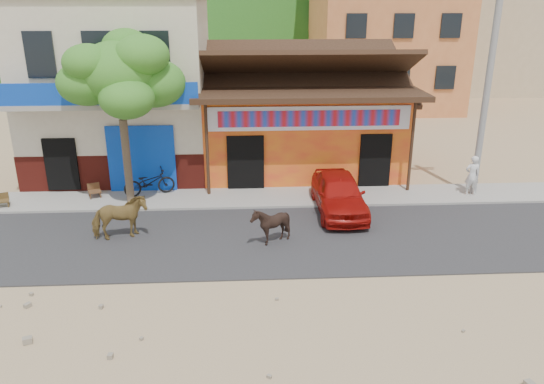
{
  "coord_description": "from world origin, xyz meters",
  "views": [
    {
      "loc": [
        -0.44,
        -12.42,
        7.11
      ],
      "look_at": [
        0.39,
        3.0,
        1.4
      ],
      "focal_mm": 35.0,
      "sensor_mm": 36.0,
      "label": 1
    }
  ],
  "objects_px": {
    "utility_pole": "(488,86)",
    "red_car": "(339,193)",
    "cow_dark": "(271,225)",
    "cafe_chair_right": "(94,185)",
    "cafe_chair_left": "(2,195)",
    "pedestrian": "(472,175)",
    "cow_tan": "(120,218)",
    "scooter": "(149,182)",
    "tree": "(123,120)"
  },
  "relations": [
    {
      "from": "utility_pole",
      "to": "red_car",
      "type": "bearing_deg",
      "value": -165.32
    },
    {
      "from": "cow_dark",
      "to": "cafe_chair_right",
      "type": "distance_m",
      "value": 7.51
    },
    {
      "from": "red_car",
      "to": "cafe_chair_left",
      "type": "distance_m",
      "value": 11.83
    },
    {
      "from": "utility_pole",
      "to": "pedestrian",
      "type": "height_order",
      "value": "utility_pole"
    },
    {
      "from": "cow_tan",
      "to": "scooter",
      "type": "distance_m",
      "value": 3.66
    },
    {
      "from": "cow_dark",
      "to": "red_car",
      "type": "height_order",
      "value": "red_car"
    },
    {
      "from": "red_car",
      "to": "pedestrian",
      "type": "xyz_separation_m",
      "value": [
        5.2,
        1.24,
        0.15
      ]
    },
    {
      "from": "cow_tan",
      "to": "tree",
      "type": "bearing_deg",
      "value": -11.0
    },
    {
      "from": "cow_tan",
      "to": "scooter",
      "type": "bearing_deg",
      "value": -21.34
    },
    {
      "from": "cow_dark",
      "to": "cafe_chair_right",
      "type": "bearing_deg",
      "value": -110.61
    },
    {
      "from": "cow_dark",
      "to": "cafe_chair_left",
      "type": "height_order",
      "value": "cow_dark"
    },
    {
      "from": "scooter",
      "to": "cafe_chair_left",
      "type": "height_order",
      "value": "scooter"
    },
    {
      "from": "cow_tan",
      "to": "utility_pole",
      "type": "bearing_deg",
      "value": -92.08
    },
    {
      "from": "scooter",
      "to": "cafe_chair_right",
      "type": "bearing_deg",
      "value": 74.91
    },
    {
      "from": "tree",
      "to": "cow_dark",
      "type": "xyz_separation_m",
      "value": [
        4.91,
        -3.61,
        -2.48
      ]
    },
    {
      "from": "utility_pole",
      "to": "cafe_chair_left",
      "type": "distance_m",
      "value": 17.57
    },
    {
      "from": "tree",
      "to": "red_car",
      "type": "xyz_separation_m",
      "value": [
        7.4,
        -1.22,
        -2.4
      ]
    },
    {
      "from": "cow_dark",
      "to": "scooter",
      "type": "height_order",
      "value": "cow_dark"
    },
    {
      "from": "tree",
      "to": "cafe_chair_left",
      "type": "distance_m",
      "value": 5.1
    },
    {
      "from": "tree",
      "to": "utility_pole",
      "type": "distance_m",
      "value": 12.84
    },
    {
      "from": "cow_tan",
      "to": "scooter",
      "type": "height_order",
      "value": "cow_tan"
    },
    {
      "from": "scooter",
      "to": "cafe_chair_right",
      "type": "height_order",
      "value": "scooter"
    },
    {
      "from": "cow_dark",
      "to": "scooter",
      "type": "bearing_deg",
      "value": -122.17
    },
    {
      "from": "cow_dark",
      "to": "red_car",
      "type": "bearing_deg",
      "value": 146.09
    },
    {
      "from": "cow_dark",
      "to": "pedestrian",
      "type": "relative_size",
      "value": 0.81
    },
    {
      "from": "scooter",
      "to": "tree",
      "type": "bearing_deg",
      "value": 116.09
    },
    {
      "from": "cow_tan",
      "to": "scooter",
      "type": "relative_size",
      "value": 0.88
    },
    {
      "from": "red_car",
      "to": "pedestrian",
      "type": "height_order",
      "value": "pedestrian"
    },
    {
      "from": "tree",
      "to": "utility_pole",
      "type": "relative_size",
      "value": 0.75
    },
    {
      "from": "cafe_chair_right",
      "to": "cow_tan",
      "type": "bearing_deg",
      "value": -86.16
    },
    {
      "from": "cow_tan",
      "to": "red_car",
      "type": "relative_size",
      "value": 0.42
    },
    {
      "from": "tree",
      "to": "cafe_chair_left",
      "type": "xyz_separation_m",
      "value": [
        -4.4,
        -0.3,
        -2.57
      ]
    },
    {
      "from": "red_car",
      "to": "scooter",
      "type": "relative_size",
      "value": 2.12
    },
    {
      "from": "red_car",
      "to": "cafe_chair_left",
      "type": "relative_size",
      "value": 4.62
    },
    {
      "from": "cow_tan",
      "to": "cafe_chair_right",
      "type": "relative_size",
      "value": 1.77
    },
    {
      "from": "tree",
      "to": "cow_tan",
      "type": "bearing_deg",
      "value": -84.41
    },
    {
      "from": "cow_tan",
      "to": "cow_dark",
      "type": "distance_m",
      "value": 4.65
    },
    {
      "from": "cow_tan",
      "to": "red_car",
      "type": "distance_m",
      "value": 7.33
    },
    {
      "from": "scooter",
      "to": "cow_dark",
      "type": "bearing_deg",
      "value": -153.7
    },
    {
      "from": "utility_pole",
      "to": "cow_dark",
      "type": "bearing_deg",
      "value": -154.24
    },
    {
      "from": "scooter",
      "to": "cafe_chair_left",
      "type": "distance_m",
      "value": 5.08
    },
    {
      "from": "tree",
      "to": "utility_pole",
      "type": "xyz_separation_m",
      "value": [
        12.8,
        0.2,
        1.0
      ]
    },
    {
      "from": "cafe_chair_right",
      "to": "red_car",
      "type": "bearing_deg",
      "value": -32.83
    },
    {
      "from": "scooter",
      "to": "cafe_chair_left",
      "type": "bearing_deg",
      "value": 81.0
    },
    {
      "from": "scooter",
      "to": "pedestrian",
      "type": "relative_size",
      "value": 1.25
    },
    {
      "from": "pedestrian",
      "to": "cow_dark",
      "type": "bearing_deg",
      "value": 25.05
    },
    {
      "from": "pedestrian",
      "to": "cafe_chair_left",
      "type": "relative_size",
      "value": 1.74
    },
    {
      "from": "cafe_chair_right",
      "to": "cow_dark",
      "type": "bearing_deg",
      "value": -54.88
    },
    {
      "from": "tree",
      "to": "red_car",
      "type": "height_order",
      "value": "tree"
    },
    {
      "from": "utility_pole",
      "to": "red_car",
      "type": "distance_m",
      "value": 6.54
    }
  ]
}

